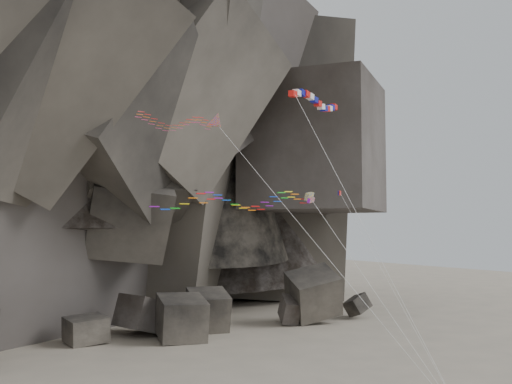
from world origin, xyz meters
TOP-DOWN VIEW (x-y plane):
  - headland at (0.00, 70.00)m, footprint 110.00×70.00m
  - boulder_field at (-5.38, 33.32)m, footprint 81.55×15.49m
  - delta_kite at (-8.04, 5.62)m, footprint 15.70×18.40m
  - banner_kite at (3.30, 1.77)m, footprint 8.80×15.72m
  - parafoil_kite at (-6.84, 0.10)m, footprint 17.37×12.18m
  - pennant_kite at (5.24, -1.00)m, footprint 1.90×13.16m

SIDE VIEW (x-z plane):
  - boulder_field at x=-5.38m, z-range -1.91..6.79m
  - pennant_kite at x=5.24m, z-range 6.56..22.62m
  - parafoil_kite at x=-6.84m, z-range 8.74..24.56m
  - delta_kite at x=-8.04m, z-range 11.54..33.95m
  - banner_kite at x=3.30m, z-range 12.85..36.84m
  - headland at x=0.00m, z-range 0.00..84.00m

